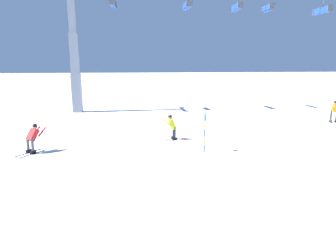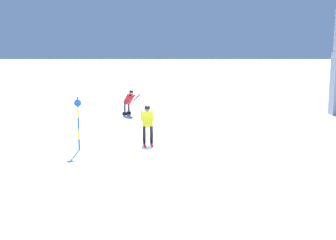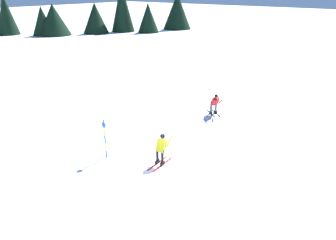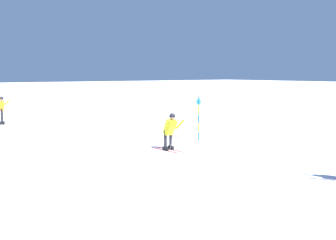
# 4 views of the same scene
# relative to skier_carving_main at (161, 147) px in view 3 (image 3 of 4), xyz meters

# --- Properties ---
(ground_plane) EXTENTS (260.00, 260.00, 0.00)m
(ground_plane) POSITION_rel_skier_carving_main_xyz_m (1.02, 0.44, -0.92)
(ground_plane) COLOR white
(skier_carving_main) EXTENTS (1.73, 0.74, 1.71)m
(skier_carving_main) POSITION_rel_skier_carving_main_xyz_m (0.00, 0.00, 0.00)
(skier_carving_main) COLOR red
(skier_carving_main) RESTS_ON ground_plane
(trail_marker_pole) EXTENTS (0.07, 0.28, 2.11)m
(trail_marker_pole) POSITION_rel_skier_carving_main_xyz_m (1.33, -2.64, 0.22)
(trail_marker_pole) COLOR blue
(trail_marker_pole) RESTS_ON ground_plane
(skier_distant_downhill) EXTENTS (1.46, 1.71, 1.67)m
(skier_distant_downhill) POSITION_rel_skier_carving_main_xyz_m (-7.55, -1.42, -0.03)
(skier_distant_downhill) COLOR black
(skier_distant_downhill) RESTS_ON ground_plane
(tree_line_ridge) EXTENTS (30.54, 23.84, 8.97)m
(tree_line_ridge) POSITION_rel_skier_carving_main_xyz_m (-32.05, -40.04, 2.38)
(tree_line_ridge) COLOR black
(tree_line_ridge) RESTS_ON ground_plane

